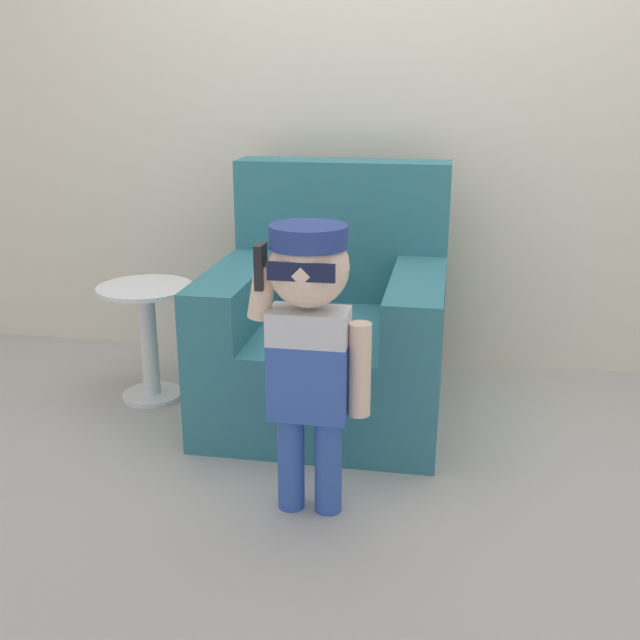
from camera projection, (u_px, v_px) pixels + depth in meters
ground_plane at (366, 408)px, 3.09m from camera, size 10.00×10.00×0.00m
wall_back at (388, 78)px, 3.28m from camera, size 10.00×0.05×2.60m
armchair at (331, 326)px, 3.04m from camera, size 0.90×0.95×0.97m
person_child at (310, 327)px, 2.19m from camera, size 0.37×0.28×0.91m
side_table at (148, 331)px, 3.11m from camera, size 0.39×0.39×0.49m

